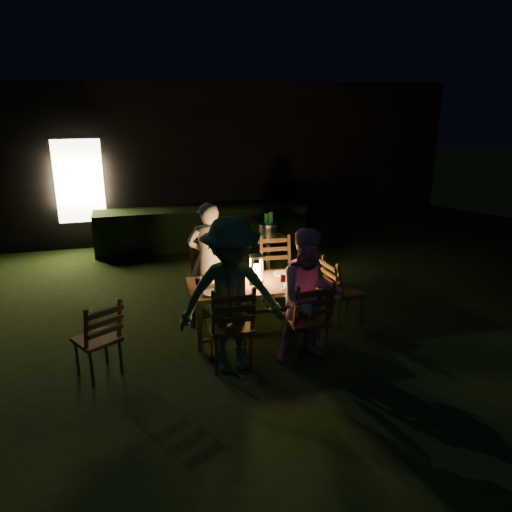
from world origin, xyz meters
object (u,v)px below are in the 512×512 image
object	(u,v)px
chair_spare	(99,352)
side_table	(268,242)
ice_bucket	(269,230)
bottle_bucket_a	(266,228)
bottle_bucket_b	(271,226)
person_opp_left	(231,296)
chair_near_left	(231,340)
chair_far_right	(278,285)
chair_end	(342,302)
chair_far_left	(210,290)
dining_table	(254,288)
bottle_table	(234,274)
chair_near_right	(307,332)
person_opp_right	(309,296)
person_house_side	(208,258)
lantern	(257,270)

from	to	relation	value
chair_spare	side_table	xyz separation A→B (m)	(2.57, 2.28, 0.40)
ice_bucket	bottle_bucket_a	size ratio (longest dim) A/B	0.94
ice_bucket	bottle_bucket_b	distance (m)	0.08
person_opp_left	ice_bucket	size ratio (longest dim) A/B	5.87
chair_near_left	chair_far_right	bearing A→B (deg)	58.87
chair_end	person_opp_left	xyz separation A→B (m)	(-1.69, -0.80, 0.59)
chair_far_left	bottle_bucket_b	bearing A→B (deg)	-140.07
dining_table	person_opp_left	distance (m)	0.97
chair_far_left	bottle_table	size ratio (longest dim) A/B	3.87
chair_near_left	person_opp_left	bearing A→B (deg)	-87.28
chair_far_right	bottle_bucket_a	size ratio (longest dim) A/B	3.23
chair_near_right	dining_table	bearing A→B (deg)	118.10
bottle_table	bottle_bucket_b	world-z (taller)	bottle_bucket_b
person_opp_right	side_table	bearing A→B (deg)	85.24
chair_far_right	person_opp_right	bearing A→B (deg)	89.48
dining_table	person_opp_left	bearing A→B (deg)	-118.76
chair_spare	person_opp_left	world-z (taller)	person_opp_left
chair_near_right	person_house_side	world-z (taller)	person_house_side
person_opp_right	bottle_bucket_a	xyz separation A→B (m)	(0.19, 2.47, 0.15)
chair_spare	lantern	size ratio (longest dim) A/B	2.71
chair_near_left	chair_end	bearing A→B (deg)	26.47
person_opp_right	person_opp_left	distance (m)	0.90
person_opp_right	lantern	bearing A→B (deg)	114.69
chair_near_left	ice_bucket	world-z (taller)	chair_near_left
chair_end	chair_spare	xyz separation A→B (m)	(-3.13, -0.58, -0.00)
chair_near_right	chair_end	distance (m)	1.10
chair_spare	person_house_side	size ratio (longest dim) A/B	0.60
person_house_side	person_opp_right	distance (m)	1.87
ice_bucket	bottle_bucket_b	xyz separation A→B (m)	(0.05, 0.04, 0.05)
bottle_table	bottle_bucket_a	distance (m)	1.87
chair_far_left	person_opp_left	bearing A→B (deg)	90.28
chair_near_left	bottle_bucket_a	distance (m)	2.72
chair_far_right	chair_near_left	bearing A→B (deg)	60.13
dining_table	bottle_bucket_b	bearing A→B (deg)	67.75
chair_far_right	person_opp_right	xyz separation A→B (m)	(-0.12, -1.59, 0.48)
person_opp_left	ice_bucket	bearing A→B (deg)	66.18
chair_near_left	person_opp_left	xyz separation A→B (m)	(0.00, -0.05, 0.56)
dining_table	bottle_table	size ratio (longest dim) A/B	5.89
chair_far_right	ice_bucket	distance (m)	1.09
chair_near_left	bottle_table	bearing A→B (deg)	77.29
chair_near_right	chair_spare	xyz separation A→B (m)	(-2.34, 0.18, -0.03)
chair_far_right	lantern	distance (m)	1.03
side_table	chair_end	bearing A→B (deg)	-72.00
person_opp_right	side_table	size ratio (longest dim) A/B	2.02
ice_bucket	chair_far_left	bearing A→B (deg)	-140.98
chair_spare	bottle_bucket_b	xyz separation A→B (m)	(2.62, 2.32, 0.65)
person_opp_right	lantern	xyz separation A→B (m)	(-0.39, 0.87, 0.05)
person_opp_left	dining_table	bearing A→B (deg)	61.24
dining_table	chair_spare	xyz separation A→B (m)	(-1.90, -0.60, -0.33)
chair_far_left	chair_far_right	world-z (taller)	chair_far_left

